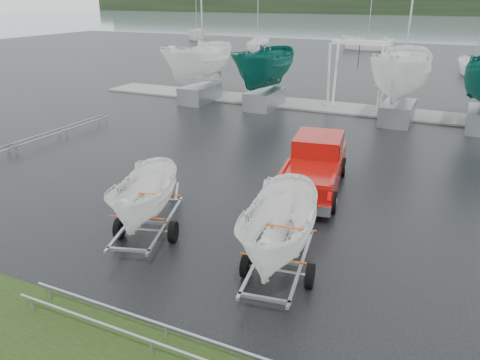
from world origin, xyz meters
TOP-DOWN VIEW (x-y plane):
  - ground_plane at (0.00, 0.00)m, footprint 120.00×120.00m
  - lake at (0.00, 100.00)m, footprint 300.00×300.00m
  - dock at (0.00, 13.00)m, footprint 30.00×3.00m
  - treeline at (0.00, 170.00)m, footprint 300.00×8.00m
  - far_hill at (0.00, 178.00)m, footprint 300.00×6.00m
  - pickup_truck at (4.31, -0.01)m, footprint 2.64×5.60m
  - trailer_hitched at (5.26, -6.10)m, footprint 1.91×3.74m
  - trailer_parked at (1.05, -5.74)m, footprint 2.22×3.79m
  - boat_hoist at (2.88, 13.00)m, footprint 3.30×2.18m
  - keelboat_0 at (-6.83, 11.00)m, footprint 2.73×3.20m
  - keelboat_1 at (-2.34, 11.20)m, footprint 2.60×3.20m
  - keelboat_2 at (5.67, 11.00)m, footprint 2.96×3.20m
  - mast_rack_0 at (-9.00, 1.00)m, footprint 0.56×6.50m
  - mast_rack_2 at (4.00, -9.50)m, footprint 7.00×0.56m
  - moored_boat_0 at (-15.35, 40.21)m, footprint 3.03×3.08m
  - moored_boat_1 at (-3.24, 48.04)m, footprint 2.80×2.74m
  - moored_boat_2 at (9.41, 30.80)m, footprint 2.82×2.85m
  - moored_boat_4 at (-31.02, 52.04)m, footprint 3.53×3.56m

SIDE VIEW (x-z plane):
  - lake at x=0.00m, z-range -0.01..-0.01m
  - ground_plane at x=0.00m, z-range 0.00..0.00m
  - moored_boat_4 at x=-31.02m, z-range -5.71..5.72m
  - moored_boat_1 at x=-3.24m, z-range -5.71..5.72m
  - moored_boat_0 at x=-15.35m, z-range -5.66..5.67m
  - moored_boat_2 at x=9.41m, z-range -5.45..5.47m
  - dock at x=0.00m, z-range -0.01..0.11m
  - mast_rack_0 at x=-9.00m, z-range 0.32..0.38m
  - mast_rack_2 at x=4.00m, z-range 0.32..0.38m
  - pickup_truck at x=4.31m, z-range 0.04..1.83m
  - trailer_parked at x=1.05m, z-range 0.20..4.56m
  - trailer_hitched at x=5.26m, z-range 0.21..5.10m
  - boat_hoist at x=2.88m, z-range 0.61..4.73m
  - treeline at x=0.00m, z-range 0.00..6.00m
  - keelboat_1 at x=-2.34m, z-range 0.13..8.16m
  - keelboat_0 at x=-6.83m, z-range -1.11..9.80m
  - keelboat_2 at x=5.67m, z-range -0.87..10.28m
  - far_hill at x=0.00m, z-range 0.00..10.00m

